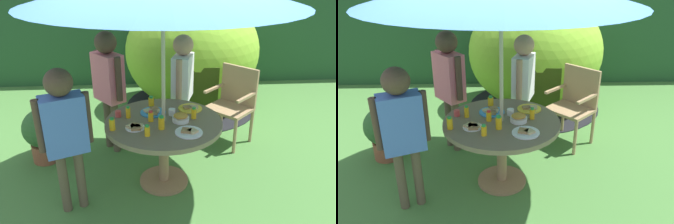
% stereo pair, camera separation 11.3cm
% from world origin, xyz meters
% --- Properties ---
extents(ground_plane, '(10.00, 10.00, 0.02)m').
position_xyz_m(ground_plane, '(0.00, 0.00, -0.01)').
color(ground_plane, '#477A38').
extents(hedge_backdrop, '(9.00, 0.70, 2.04)m').
position_xyz_m(hedge_backdrop, '(0.00, 3.45, 1.02)').
color(hedge_backdrop, '#234C28').
rests_on(hedge_backdrop, ground_plane).
extents(garden_table, '(1.14, 1.14, 0.71)m').
position_xyz_m(garden_table, '(0.00, 0.00, 0.58)').
color(garden_table, '#93704C').
rests_on(garden_table, ground_plane).
extents(wooden_chair, '(0.65, 0.65, 0.96)m').
position_xyz_m(wooden_chair, '(0.92, 0.87, 0.55)').
color(wooden_chair, tan).
rests_on(wooden_chair, ground_plane).
extents(dome_tent, '(2.14, 2.14, 1.74)m').
position_xyz_m(dome_tent, '(0.55, 2.03, 0.86)').
color(dome_tent, '#8CC633').
rests_on(dome_tent, ground_plane).
extents(potted_plant, '(0.44, 0.44, 0.63)m').
position_xyz_m(potted_plant, '(-1.34, 0.52, 0.35)').
color(potted_plant, brown).
rests_on(potted_plant, ground_plane).
extents(child_in_white_shirt, '(0.30, 0.44, 1.38)m').
position_xyz_m(child_in_white_shirt, '(0.27, 0.80, 0.88)').
color(child_in_white_shirt, brown).
rests_on(child_in_white_shirt, ground_plane).
extents(child_in_pink_shirt, '(0.40, 0.42, 1.44)m').
position_xyz_m(child_in_pink_shirt, '(-0.59, 0.73, 0.92)').
color(child_in_pink_shirt, brown).
rests_on(child_in_pink_shirt, ground_plane).
extents(child_in_blue_shirt, '(0.43, 0.31, 1.36)m').
position_xyz_m(child_in_blue_shirt, '(-0.85, -0.34, 0.87)').
color(child_in_blue_shirt, brown).
rests_on(child_in_blue_shirt, ground_plane).
extents(snack_bowl, '(0.16, 0.16, 0.08)m').
position_xyz_m(snack_bowl, '(0.16, -0.02, 0.75)').
color(snack_bowl, white).
rests_on(snack_bowl, garden_table).
extents(plate_front_edge, '(0.18, 0.18, 0.03)m').
position_xyz_m(plate_front_edge, '(-0.27, -0.15, 0.73)').
color(plate_front_edge, white).
rests_on(plate_front_edge, garden_table).
extents(plate_far_left, '(0.25, 0.25, 0.03)m').
position_xyz_m(plate_far_left, '(0.30, 0.26, 0.72)').
color(plate_far_left, yellow).
rests_on(plate_far_left, garden_table).
extents(plate_mid_left, '(0.25, 0.25, 0.03)m').
position_xyz_m(plate_mid_left, '(0.21, -0.27, 0.72)').
color(plate_mid_left, white).
rests_on(plate_mid_left, garden_table).
extents(plate_center_front, '(0.26, 0.26, 0.03)m').
position_xyz_m(plate_center_front, '(-0.10, 0.19, 0.72)').
color(plate_center_front, '#338CD8').
rests_on(plate_center_front, garden_table).
extents(juice_bottle_near_left, '(0.05, 0.05, 0.12)m').
position_xyz_m(juice_bottle_near_left, '(-0.34, 0.09, 0.77)').
color(juice_bottle_near_left, yellow).
rests_on(juice_bottle_near_left, garden_table).
extents(juice_bottle_near_right, '(0.05, 0.05, 0.12)m').
position_xyz_m(juice_bottle_near_right, '(0.30, 0.03, 0.77)').
color(juice_bottle_near_right, yellow).
rests_on(juice_bottle_near_right, garden_table).
extents(juice_bottle_far_right, '(0.05, 0.05, 0.11)m').
position_xyz_m(juice_bottle_far_right, '(-0.12, 0.00, 0.76)').
color(juice_bottle_far_right, yellow).
rests_on(juice_bottle_far_right, garden_table).
extents(juice_bottle_center_back, '(0.05, 0.05, 0.12)m').
position_xyz_m(juice_bottle_center_back, '(-0.48, -0.16, 0.77)').
color(juice_bottle_center_back, yellow).
rests_on(juice_bottle_center_back, garden_table).
extents(juice_bottle_mid_right, '(0.06, 0.06, 0.13)m').
position_xyz_m(juice_bottle_mid_right, '(-0.03, -0.17, 0.77)').
color(juice_bottle_mid_right, yellow).
rests_on(juice_bottle_mid_right, garden_table).
extents(juice_bottle_back_edge, '(0.05, 0.05, 0.11)m').
position_xyz_m(juice_bottle_back_edge, '(-0.16, -0.29, 0.76)').
color(juice_bottle_back_edge, yellow).
rests_on(juice_bottle_back_edge, garden_table).
extents(juice_bottle_spot_a, '(0.06, 0.06, 0.11)m').
position_xyz_m(juice_bottle_spot_a, '(-0.11, 0.38, 0.76)').
color(juice_bottle_spot_a, yellow).
rests_on(juice_bottle_spot_a, garden_table).
extents(cup_near, '(0.07, 0.07, 0.07)m').
position_xyz_m(cup_near, '(0.09, 0.12, 0.75)').
color(cup_near, white).
rests_on(cup_near, garden_table).
extents(cup_far, '(0.06, 0.06, 0.06)m').
position_xyz_m(cup_far, '(-0.44, 0.12, 0.74)').
color(cup_far, '#E04C47').
rests_on(cup_far, garden_table).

